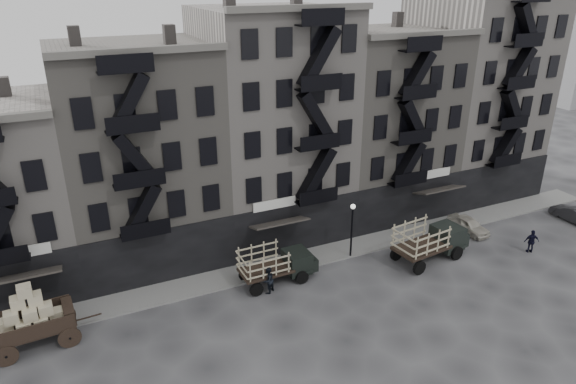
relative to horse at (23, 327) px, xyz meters
name	(u,v)px	position (x,y,z in m)	size (l,w,h in m)	color
ground	(332,285)	(18.50, -2.58, -0.84)	(140.00, 140.00, 0.00)	#38383A
sidewalk	(307,258)	(18.50, 1.17, -0.77)	(55.00, 2.50, 0.15)	slate
building_midwest	(140,156)	(8.50, 7.24, 6.66)	(10.00, 11.35, 16.20)	slate
building_center	(272,125)	(18.50, 7.24, 7.66)	(10.00, 11.35, 18.20)	#A59E97
building_mideast	(381,123)	(28.50, 7.24, 6.66)	(10.00, 11.35, 16.20)	slate
building_east	(474,94)	(38.50, 7.24, 8.16)	(10.00, 11.35, 19.20)	#A59E97
lamp_post	(352,223)	(21.50, 0.02, 1.94)	(0.36, 0.36, 4.28)	black
horse	(23,327)	(0.00, 0.00, 0.00)	(0.91, 2.00, 1.69)	silver
wagon	(29,313)	(0.54, -0.78, 1.27)	(4.51, 2.61, 3.71)	black
stake_truck_west	(276,262)	(15.31, -0.57, 0.66)	(5.30, 2.27, 2.64)	black
stake_truck_east	(431,238)	(26.54, -2.56, 0.88)	(6.22, 3.08, 3.01)	black
car_east	(469,225)	(32.17, -0.52, -0.22)	(1.47, 3.64, 1.24)	#BAB5A7
car_far	(573,214)	(41.54, -2.67, -0.22)	(1.32, 3.78, 1.24)	black
pedestrian_mid	(268,280)	(14.30, -1.57, 0.11)	(0.93, 0.72, 1.90)	black
policeman	(532,241)	(34.03, -4.98, 0.06)	(1.06, 0.44, 1.81)	black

